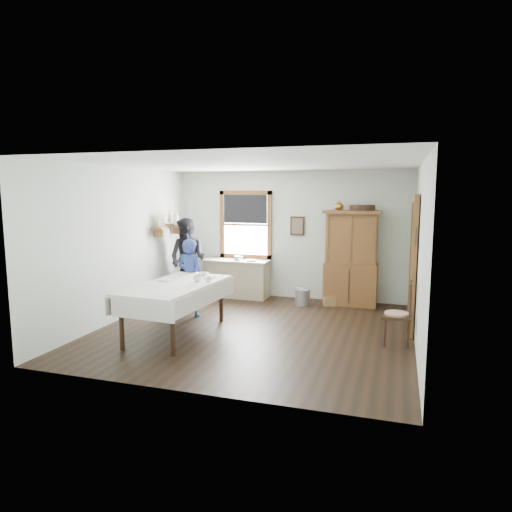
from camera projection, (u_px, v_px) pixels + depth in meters
name	position (u px, v px, depth m)	size (l,w,h in m)	color
room	(255.00, 249.00, 7.35)	(5.01, 5.01, 2.70)	black
window	(246.00, 221.00, 9.94)	(1.18, 0.07, 1.48)	white
doorway	(414.00, 260.00, 7.45)	(0.09, 1.14, 2.22)	#473C33
wall_shelf	(169.00, 225.00, 9.48)	(0.24, 1.00, 0.44)	brown
framed_picture	(297.00, 226.00, 9.61)	(0.30, 0.04, 0.40)	#331E11
rug_beater	(416.00, 228.00, 6.86)	(0.27, 0.27, 0.01)	black
work_counter	(237.00, 278.00, 9.88)	(1.42, 0.54, 0.81)	tan
china_hutch	(351.00, 258.00, 9.09)	(1.12, 0.53, 1.90)	brown
dining_table	(176.00, 309.00, 7.26)	(1.08, 2.05, 0.82)	white
spindle_chair	(397.00, 313.00, 6.75)	(0.44, 0.44, 0.96)	#331E11
pail	(302.00, 297.00, 9.16)	(0.31, 0.31, 0.33)	#A3A5AC
wicker_basket	(331.00, 301.00, 9.17)	(0.31, 0.22, 0.18)	#AA844D
woman_blue	(190.00, 280.00, 8.31)	(0.48, 0.32, 1.32)	navy
figure_dark	(188.00, 262.00, 9.54)	(0.78, 0.61, 1.60)	black
table_cup_a	(197.00, 279.00, 7.37)	(0.13, 0.13, 0.10)	silver
table_cup_b	(208.00, 279.00, 7.34)	(0.09, 0.09, 0.09)	silver
table_bowl	(202.00, 274.00, 7.93)	(0.22, 0.22, 0.06)	silver
counter_book	(247.00, 260.00, 9.67)	(0.17, 0.22, 0.02)	brown
counter_bowl	(239.00, 258.00, 9.93)	(0.20, 0.20, 0.06)	silver
shelf_bowl	(169.00, 224.00, 9.49)	(0.22, 0.22, 0.05)	silver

